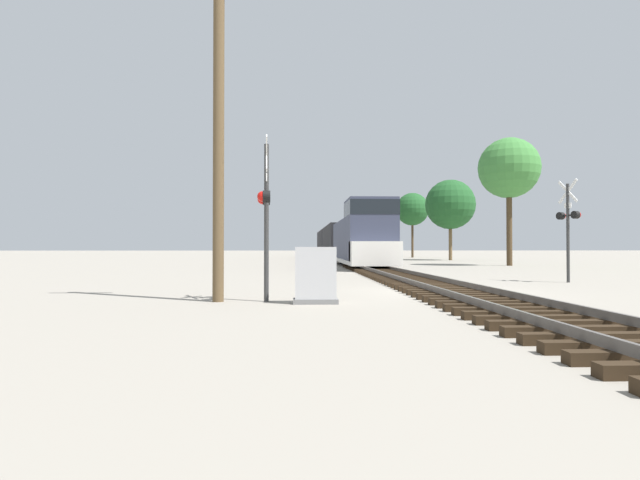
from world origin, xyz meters
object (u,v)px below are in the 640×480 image
(relay_cabinet, at_px, (316,276))
(crossing_signal_far, at_px, (568,221))
(tree_deep_background, at_px, (412,209))
(tree_mid_background, at_px, (450,205))
(freight_train, at_px, (339,242))
(tree_far_right, at_px, (509,169))
(utility_pole, at_px, (219,130))
(crossing_signal_near, at_px, (265,206))

(relay_cabinet, bearing_deg, crossing_signal_far, 34.11)
(tree_deep_background, bearing_deg, relay_cabinet, -105.40)
(tree_mid_background, bearing_deg, relay_cabinet, -111.43)
(freight_train, height_order, relay_cabinet, freight_train)
(crossing_signal_far, xyz_separation_m, tree_far_right, (5.18, 17.40, 4.83))
(utility_pole, distance_m, tree_mid_background, 43.51)
(relay_cabinet, distance_m, tree_mid_background, 43.33)
(crossing_signal_far, xyz_separation_m, utility_pole, (-12.48, -6.30, 1.94))
(crossing_signal_far, distance_m, tree_mid_background, 33.89)
(crossing_signal_far, distance_m, tree_deep_background, 47.83)
(freight_train, relative_size, utility_pole, 6.23)
(freight_train, height_order, tree_deep_background, tree_deep_background)
(tree_mid_background, bearing_deg, crossing_signal_near, -113.21)
(relay_cabinet, height_order, tree_far_right, tree_far_right)
(crossing_signal_far, height_order, tree_deep_background, tree_deep_background)
(crossing_signal_near, distance_m, tree_deep_background, 56.25)
(crossing_signal_far, xyz_separation_m, relay_cabinet, (-10.06, -6.82, -1.71))
(freight_train, relative_size, tree_deep_background, 6.00)
(crossing_signal_near, height_order, utility_pole, utility_pole)
(tree_mid_background, bearing_deg, crossing_signal_far, -99.65)
(freight_train, distance_m, crossing_signal_near, 40.70)
(relay_cabinet, distance_m, utility_pole, 4.41)
(relay_cabinet, xyz_separation_m, tree_mid_background, (15.71, 40.04, 5.23))
(freight_train, bearing_deg, tree_deep_background, 50.60)
(tree_far_right, xyz_separation_m, tree_deep_background, (-0.30, 30.00, -0.74))
(tree_mid_background, relative_size, tree_deep_background, 0.98)
(tree_far_right, bearing_deg, relay_cabinet, -122.18)
(freight_train, relative_size, crossing_signal_far, 13.05)
(tree_far_right, bearing_deg, tree_mid_background, 88.29)
(crossing_signal_near, relative_size, tree_far_right, 0.43)
(crossing_signal_near, bearing_deg, relay_cabinet, 64.50)
(crossing_signal_far, relative_size, relay_cabinet, 2.92)
(freight_train, xyz_separation_m, utility_pole, (-6.38, -40.34, 2.40))
(freight_train, relative_size, relay_cabinet, 38.10)
(crossing_signal_near, xyz_separation_m, relay_cabinet, (1.24, -0.49, -1.74))
(tree_far_right, distance_m, tree_deep_background, 30.01)
(utility_pole, bearing_deg, crossing_signal_near, -1.30)
(freight_train, xyz_separation_m, tree_deep_background, (10.97, 13.36, 4.55))
(crossing_signal_far, bearing_deg, freight_train, -8.46)
(crossing_signal_far, distance_m, relay_cabinet, 12.27)
(freight_train, bearing_deg, crossing_signal_near, -97.35)
(relay_cabinet, relative_size, tree_far_right, 0.14)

